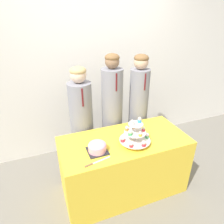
% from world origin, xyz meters
% --- Properties ---
extents(ground_plane, '(16.00, 16.00, 0.00)m').
position_xyz_m(ground_plane, '(0.00, 0.00, 0.00)').
color(ground_plane, slate).
extents(wall_back, '(9.00, 0.06, 2.70)m').
position_xyz_m(wall_back, '(0.00, 1.47, 1.35)').
color(wall_back, silver).
rests_on(wall_back, ground_plane).
extents(table, '(1.46, 0.69, 0.75)m').
position_xyz_m(table, '(0.00, 0.34, 0.37)').
color(table, yellow).
rests_on(table, ground_plane).
extents(round_cake, '(0.20, 0.20, 0.11)m').
position_xyz_m(round_cake, '(-0.35, 0.25, 0.80)').
color(round_cake, '#232328').
rests_on(round_cake, table).
extents(cake_knife, '(0.28, 0.08, 0.01)m').
position_xyz_m(cake_knife, '(-0.44, 0.08, 0.75)').
color(cake_knife, silver).
rests_on(cake_knife, table).
extents(cupcake_stand, '(0.34, 0.34, 0.31)m').
position_xyz_m(cupcake_stand, '(0.07, 0.24, 0.87)').
color(cupcake_stand, silver).
rests_on(cupcake_stand, table).
extents(student_0, '(0.29, 0.30, 1.50)m').
position_xyz_m(student_0, '(-0.37, 0.86, 0.72)').
color(student_0, gray).
rests_on(student_0, ground_plane).
extents(student_1, '(0.27, 0.28, 1.61)m').
position_xyz_m(student_1, '(0.05, 0.86, 0.77)').
color(student_1, gray).
rests_on(student_1, ground_plane).
extents(student_2, '(0.26, 0.27, 1.58)m').
position_xyz_m(student_2, '(0.44, 0.86, 0.77)').
color(student_2, gray).
rests_on(student_2, ground_plane).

